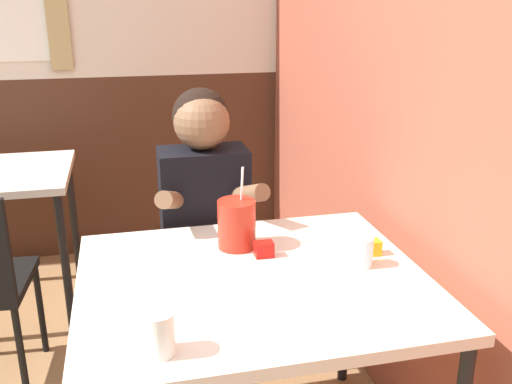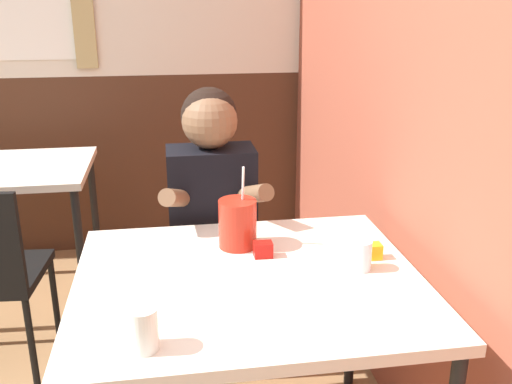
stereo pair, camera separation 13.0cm
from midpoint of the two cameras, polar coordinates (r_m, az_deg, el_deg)
name	(u,v)px [view 1 (the left image)]	position (r m, az deg, el deg)	size (l,w,h in m)	color
brick_wall_right	(353,44)	(2.52, 8.23, 14.41)	(0.08, 4.28, 2.70)	#9E4C38
back_wall	(73,31)	(3.53, -18.85, 14.95)	(5.35, 0.09, 2.70)	beige
main_table	(253,295)	(1.77, -2.41, -10.33)	(1.04, 0.88, 0.74)	beige
person_seated	(205,231)	(2.30, -6.74, -3.95)	(0.42, 0.41, 1.22)	black
cocktail_pitcher	(237,224)	(1.91, -3.91, -3.24)	(0.13, 0.13, 0.28)	#B22819
glass_near_pitcher	(363,252)	(1.80, 8.58, -5.97)	(0.07, 0.07, 0.10)	silver
glass_center	(160,333)	(1.40, -12.34, -13.70)	(0.07, 0.07, 0.11)	silver
condiment_ketchup	(264,249)	(1.86, -1.21, -5.78)	(0.06, 0.04, 0.05)	#B7140F
condiment_mustard	(371,247)	(1.90, 9.50, -5.52)	(0.06, 0.04, 0.05)	yellow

